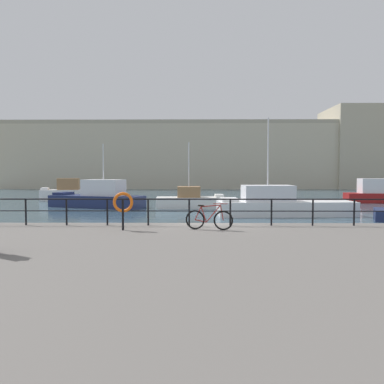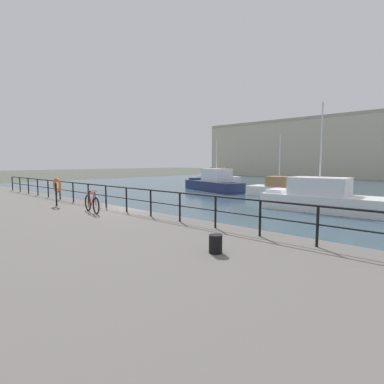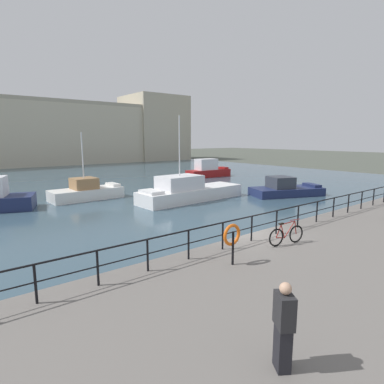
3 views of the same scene
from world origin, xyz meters
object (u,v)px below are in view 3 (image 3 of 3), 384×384
Objects in this scene: moored_harbor_tender at (86,191)px; life_ring_stand at (232,236)px; harbor_building at (45,133)px; moored_green_narrowboat at (285,189)px; moored_blue_motorboat at (208,170)px; standing_person at (284,326)px; parked_bicycle at (286,235)px; moored_white_yacht at (188,191)px.

life_ring_stand is (-2.19, -19.80, 1.33)m from moored_harbor_tender.
harbor_building reaches higher than moored_harbor_tender.
moored_green_narrowboat is (7.99, -51.65, -5.69)m from harbor_building.
harbor_building is 12.59× the size of moored_harbor_tender.
moored_blue_motorboat is 3.83× the size of standing_person.
life_ring_stand reaches higher than parked_bicycle.
parked_bicycle is 1.25× the size of life_ring_stand.
life_ring_stand is (-8.74, -13.84, 1.19)m from moored_white_yacht.
harbor_building reaches higher than moored_blue_motorboat.
standing_person is at bearing -103.87° from moored_harbor_tender.
harbor_building is 10.81× the size of moored_green_narrowboat.
moored_harbor_tender is at bearing -99.67° from harbor_building.
moored_green_narrowboat is 4.03× the size of parked_bicycle.
moored_harbor_tender is 3.58× the size of standing_person.
moored_white_yacht is at bearing -44.33° from moored_harbor_tender.
moored_white_yacht is 5.64× the size of parked_bicycle.
moored_green_narrowboat is 17.49m from parked_bicycle.
standing_person is (-20.14, -14.35, 1.30)m from moored_green_narrowboat.
moored_harbor_tender is 0.86× the size of moored_green_narrowboat.
parked_bicycle is at bearing -122.45° from moored_green_narrowboat.
moored_harbor_tender is at bearing 103.64° from parked_bicycle.
standing_person is at bearing -122.65° from moored_green_narrowboat.
life_ring_stand is at bearing -98.39° from moored_harbor_tender.
standing_person is at bearing -134.17° from parked_bicycle.
moored_blue_motorboat is (3.83, 15.38, 0.35)m from moored_green_narrowboat.
standing_person is (-23.97, -29.73, 0.95)m from moored_blue_motorboat.
moored_harbor_tender reaches higher than standing_person.
parked_bicycle is 7.28m from standing_person.
harbor_building is 62.77m from life_ring_stand.
standing_person is at bearing -125.98° from moored_blue_motorboat.
moored_blue_motorboat is (12.44, 11.81, 0.13)m from moored_white_yacht.
harbor_building reaches higher than parked_bicycle.
moored_blue_motorboat reaches higher than parked_bicycle.
moored_green_narrowboat is 5.05× the size of life_ring_stand.
parked_bicycle is at bearing -89.27° from moored_harbor_tender.
moored_white_yacht is at bearing -90.74° from harbor_building.
parked_bicycle is at bearing 1.58° from life_ring_stand.
moored_white_yacht is at bearing 78.72° from parked_bicycle.
moored_white_yacht is at bearing 179.36° from moored_green_narrowboat.
moored_harbor_tender is (-6.56, 5.95, -0.14)m from moored_white_yacht.
moored_white_yacht is at bearing -133.58° from moored_blue_motorboat.
parked_bicycle is 3.21m from life_ring_stand.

